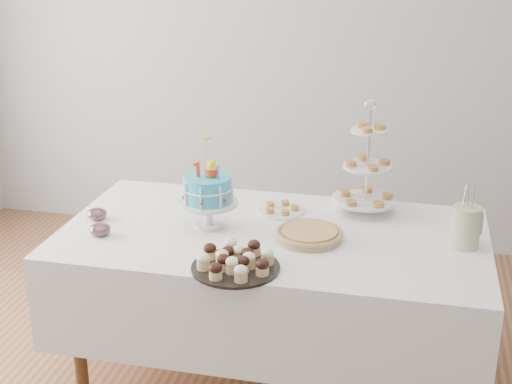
% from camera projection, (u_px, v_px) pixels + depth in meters
% --- Properties ---
extents(walls, '(5.04, 4.04, 2.70)m').
position_uv_depth(walls, '(258.00, 125.00, 2.76)').
color(walls, '#A1A3A6').
rests_on(walls, floor).
extents(table, '(1.92, 1.02, 0.77)m').
position_uv_depth(table, '(272.00, 277.00, 3.31)').
color(table, silver).
rests_on(table, floor).
extents(birthday_cake, '(0.27, 0.27, 0.42)m').
position_uv_depth(birthday_cake, '(208.00, 204.00, 3.25)').
color(birthday_cake, silver).
rests_on(birthday_cake, table).
extents(cupcake_tray, '(0.36, 0.36, 0.08)m').
position_uv_depth(cupcake_tray, '(236.00, 260.00, 2.87)').
color(cupcake_tray, black).
rests_on(cupcake_tray, table).
extents(pie, '(0.30, 0.30, 0.05)m').
position_uv_depth(pie, '(309.00, 234.00, 3.14)').
color(pie, '#A17D57').
rests_on(pie, table).
extents(tiered_stand, '(0.29, 0.29, 0.56)m').
position_uv_depth(tiered_stand, '(367.00, 167.00, 3.37)').
color(tiered_stand, silver).
rests_on(tiered_stand, table).
extents(plate_stack, '(0.16, 0.16, 0.06)m').
position_uv_depth(plate_stack, '(348.00, 202.00, 3.50)').
color(plate_stack, silver).
rests_on(plate_stack, table).
extents(pastry_plate, '(0.23, 0.23, 0.03)m').
position_uv_depth(pastry_plate, '(281.00, 209.00, 3.45)').
color(pastry_plate, silver).
rests_on(pastry_plate, table).
extents(jam_bowl_a, '(0.09, 0.09, 0.06)m').
position_uv_depth(jam_bowl_a, '(97.00, 214.00, 3.36)').
color(jam_bowl_a, silver).
rests_on(jam_bowl_a, table).
extents(jam_bowl_b, '(0.10, 0.10, 0.06)m').
position_uv_depth(jam_bowl_b, '(100.00, 230.00, 3.19)').
color(jam_bowl_b, silver).
rests_on(jam_bowl_b, table).
extents(utensil_pitcher, '(0.13, 0.12, 0.28)m').
position_uv_depth(utensil_pitcher, '(466.00, 225.00, 3.05)').
color(utensil_pitcher, beige).
rests_on(utensil_pitcher, table).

